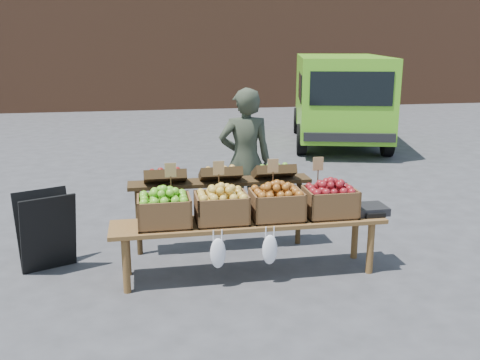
{
  "coord_description": "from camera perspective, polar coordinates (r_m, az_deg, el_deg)",
  "views": [
    {
      "loc": [
        -0.91,
        -5.35,
        2.28
      ],
      "look_at": [
        0.09,
        0.03,
        0.85
      ],
      "focal_mm": 40.0,
      "sensor_mm": 36.0,
      "label": 1
    }
  ],
  "objects": [
    {
      "name": "ground",
      "position": [
        5.89,
        -0.81,
        -8.14
      ],
      "size": [
        80.0,
        80.0,
        0.0
      ],
      "primitive_type": "plane",
      "color": "#3E3E40"
    },
    {
      "name": "back_table",
      "position": [
        5.93,
        -2.09,
        -2.64
      ],
      "size": [
        2.1,
        0.44,
        1.04
      ],
      "primitive_type": null,
      "color": "#322311",
      "rests_on": "ground"
    },
    {
      "name": "vendor",
      "position": [
        6.47,
        0.56,
        2.11
      ],
      "size": [
        0.66,
        0.45,
        1.75
      ],
      "primitive_type": "imported",
      "rotation": [
        0.0,
        0.0,
        3.1
      ],
      "color": "#313829",
      "rests_on": "ground"
    },
    {
      "name": "chalkboard_sign",
      "position": [
        5.79,
        -19.95,
        -5.11
      ],
      "size": [
        0.61,
        0.48,
        0.82
      ],
      "primitive_type": null,
      "rotation": [
        0.0,
        0.0,
        0.4
      ],
      "color": "black",
      "rests_on": "ground"
    },
    {
      "name": "crate_red_apples",
      "position": [
        5.28,
        3.93,
        -2.68
      ],
      "size": [
        0.5,
        0.4,
        0.28
      ],
      "primitive_type": null,
      "color": "#9D5711",
      "rests_on": "display_bench"
    },
    {
      "name": "weighing_scale",
      "position": [
        5.63,
        13.59,
        -3.05
      ],
      "size": [
        0.34,
        0.3,
        0.08
      ],
      "primitive_type": "cube",
      "color": "black",
      "rests_on": "display_bench"
    },
    {
      "name": "crate_russet_pears",
      "position": [
        5.18,
        -1.99,
        -3.01
      ],
      "size": [
        0.5,
        0.4,
        0.28
      ],
      "primitive_type": null,
      "color": "gold",
      "rests_on": "display_bench"
    },
    {
      "name": "display_bench",
      "position": [
        5.37,
        0.98,
        -7.18
      ],
      "size": [
        2.7,
        0.56,
        0.57
      ],
      "primitive_type": null,
      "color": "brown",
      "rests_on": "ground"
    },
    {
      "name": "delivery_van",
      "position": [
        12.39,
        10.51,
        8.37
      ],
      "size": [
        3.05,
        4.74,
        1.96
      ],
      "primitive_type": null,
      "rotation": [
        0.0,
        0.0,
        -0.26
      ],
      "color": "#63BF22",
      "rests_on": "ground"
    },
    {
      "name": "crate_green_apples",
      "position": [
        5.44,
        9.55,
        -2.34
      ],
      "size": [
        0.5,
        0.4,
        0.28
      ],
      "primitive_type": null,
      "color": "maroon",
      "rests_on": "display_bench"
    },
    {
      "name": "crate_golden_apples",
      "position": [
        5.13,
        -8.09,
        -3.32
      ],
      "size": [
        0.5,
        0.4,
        0.28
      ],
      "primitive_type": null,
      "color": "#40961A",
      "rests_on": "display_bench"
    }
  ]
}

